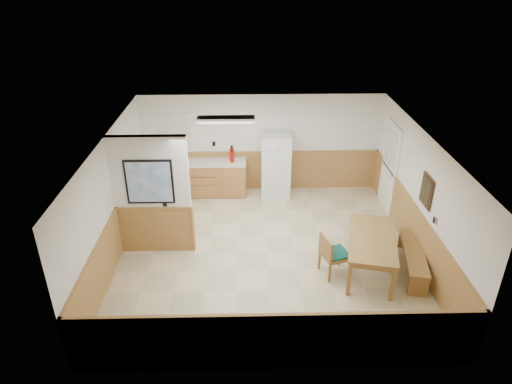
{
  "coord_description": "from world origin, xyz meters",
  "views": [
    {
      "loc": [
        -0.39,
        -7.78,
        5.43
      ],
      "look_at": [
        -0.2,
        0.4,
        1.21
      ],
      "focal_mm": 32.0,
      "sensor_mm": 36.0,
      "label": 1
    }
  ],
  "objects_px": {
    "soap_bottle": "(173,157)",
    "dining_bench": "(413,255)",
    "dining_table": "(372,242)",
    "dining_chair": "(331,252)",
    "refrigerator": "(276,165)",
    "fire_extinguisher": "(232,155)"
  },
  "relations": [
    {
      "from": "dining_table",
      "to": "dining_chair",
      "type": "xyz_separation_m",
      "value": [
        -0.78,
        -0.09,
        -0.16
      ]
    },
    {
      "from": "dining_bench",
      "to": "soap_bottle",
      "type": "xyz_separation_m",
      "value": [
        -4.99,
        3.32,
        0.67
      ]
    },
    {
      "from": "dining_table",
      "to": "soap_bottle",
      "type": "height_order",
      "value": "soap_bottle"
    },
    {
      "from": "dining_chair",
      "to": "fire_extinguisher",
      "type": "xyz_separation_m",
      "value": [
        -1.93,
        3.38,
        0.6
      ]
    },
    {
      "from": "refrigerator",
      "to": "fire_extinguisher",
      "type": "xyz_separation_m",
      "value": [
        -1.11,
        0.02,
        0.28
      ]
    },
    {
      "from": "dining_bench",
      "to": "dining_chair",
      "type": "height_order",
      "value": "dining_chair"
    },
    {
      "from": "dining_table",
      "to": "fire_extinguisher",
      "type": "distance_m",
      "value": 4.29
    },
    {
      "from": "refrigerator",
      "to": "dining_bench",
      "type": "height_order",
      "value": "refrigerator"
    },
    {
      "from": "refrigerator",
      "to": "dining_bench",
      "type": "bearing_deg",
      "value": -49.39
    },
    {
      "from": "dining_table",
      "to": "dining_chair",
      "type": "height_order",
      "value": "dining_chair"
    },
    {
      "from": "dining_chair",
      "to": "soap_bottle",
      "type": "relative_size",
      "value": 3.61
    },
    {
      "from": "dining_bench",
      "to": "soap_bottle",
      "type": "height_order",
      "value": "soap_bottle"
    },
    {
      "from": "refrigerator",
      "to": "dining_table",
      "type": "relative_size",
      "value": 0.86
    },
    {
      "from": "refrigerator",
      "to": "soap_bottle",
      "type": "bearing_deg",
      "value": -177.29
    },
    {
      "from": "dining_bench",
      "to": "fire_extinguisher",
      "type": "height_order",
      "value": "fire_extinguisher"
    },
    {
      "from": "fire_extinguisher",
      "to": "soap_bottle",
      "type": "bearing_deg",
      "value": 178.03
    },
    {
      "from": "refrigerator",
      "to": "fire_extinguisher",
      "type": "relative_size",
      "value": 3.77
    },
    {
      "from": "refrigerator",
      "to": "dining_table",
      "type": "bearing_deg",
      "value": -60.0
    },
    {
      "from": "dining_bench",
      "to": "dining_chair",
      "type": "distance_m",
      "value": 1.62
    },
    {
      "from": "dining_table",
      "to": "soap_bottle",
      "type": "distance_m",
      "value": 5.34
    },
    {
      "from": "soap_bottle",
      "to": "dining_bench",
      "type": "bearing_deg",
      "value": -33.66
    },
    {
      "from": "dining_table",
      "to": "dining_chair",
      "type": "relative_size",
      "value": 2.22
    }
  ]
}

